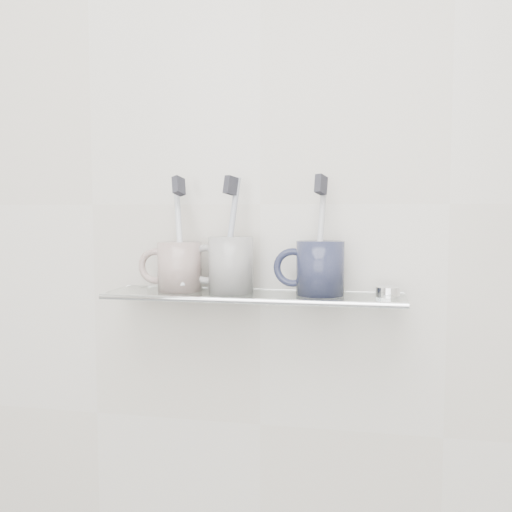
% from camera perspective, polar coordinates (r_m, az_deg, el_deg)
% --- Properties ---
extents(wall_back, '(2.50, 0.00, 2.50)m').
position_cam_1_polar(wall_back, '(1.01, 0.43, 5.20)').
color(wall_back, beige).
rests_on(wall_back, ground).
extents(shelf_glass, '(0.50, 0.12, 0.01)m').
position_cam_1_polar(shelf_glass, '(0.96, -0.27, -4.00)').
color(shelf_glass, silver).
rests_on(shelf_glass, wall_back).
extents(shelf_rail, '(0.50, 0.01, 0.01)m').
position_cam_1_polar(shelf_rail, '(0.91, -0.97, -4.51)').
color(shelf_rail, silver).
rests_on(shelf_rail, shelf_glass).
extents(bracket_left, '(0.02, 0.03, 0.02)m').
position_cam_1_polar(bracket_left, '(1.07, -10.92, -3.82)').
color(bracket_left, silver).
rests_on(bracket_left, wall_back).
extents(bracket_right, '(0.02, 0.03, 0.02)m').
position_cam_1_polar(bracket_right, '(0.99, 12.33, -4.48)').
color(bracket_right, silver).
rests_on(bracket_right, wall_back).
extents(mug_left, '(0.10, 0.10, 0.08)m').
position_cam_1_polar(mug_left, '(0.99, -7.65, -1.06)').
color(mug_left, silver).
rests_on(mug_left, shelf_glass).
extents(mug_left_handle, '(0.06, 0.01, 0.06)m').
position_cam_1_polar(mug_left_handle, '(1.01, -10.01, -1.00)').
color(mug_left_handle, silver).
rests_on(mug_left_handle, mug_left).
extents(toothbrush_left, '(0.04, 0.07, 0.18)m').
position_cam_1_polar(toothbrush_left, '(0.99, -7.69, 2.33)').
color(toothbrush_left, silver).
rests_on(toothbrush_left, mug_left).
extents(bristles_left, '(0.02, 0.03, 0.04)m').
position_cam_1_polar(bristles_left, '(0.99, -7.74, 6.97)').
color(bristles_left, '#28282F').
rests_on(bristles_left, toothbrush_left).
extents(mug_center, '(0.08, 0.08, 0.09)m').
position_cam_1_polar(mug_center, '(0.97, -2.53, -0.88)').
color(mug_center, silver).
rests_on(mug_center, shelf_glass).
extents(mug_center_handle, '(0.07, 0.01, 0.07)m').
position_cam_1_polar(mug_center_handle, '(0.98, -5.04, -0.83)').
color(mug_center_handle, silver).
rests_on(mug_center_handle, mug_center).
extents(toothbrush_center, '(0.03, 0.04, 0.19)m').
position_cam_1_polar(toothbrush_center, '(0.96, -2.54, 2.31)').
color(toothbrush_center, '#8C96AA').
rests_on(toothbrush_center, mug_center).
extents(bristles_center, '(0.02, 0.03, 0.03)m').
position_cam_1_polar(bristles_center, '(0.96, -2.56, 7.07)').
color(bristles_center, '#28282F').
rests_on(bristles_center, toothbrush_center).
extents(mug_right, '(0.08, 0.08, 0.09)m').
position_cam_1_polar(mug_right, '(0.94, 6.44, -1.21)').
color(mug_right, '#191D39').
rests_on(mug_right, shelf_glass).
extents(mug_right_handle, '(0.07, 0.01, 0.07)m').
position_cam_1_polar(mug_right_handle, '(0.95, 3.70, -1.16)').
color(mug_right_handle, '#191D39').
rests_on(mug_right_handle, mug_right).
extents(toothbrush_right, '(0.02, 0.06, 0.19)m').
position_cam_1_polar(toothbrush_right, '(0.94, 6.47, 2.23)').
color(toothbrush_right, '#B7B7B7').
rests_on(toothbrush_right, mug_right).
extents(bristles_right, '(0.02, 0.03, 0.04)m').
position_cam_1_polar(bristles_right, '(0.94, 6.52, 7.11)').
color(bristles_right, '#28282F').
rests_on(bristles_right, toothbrush_right).
extents(chrome_cap, '(0.04, 0.04, 0.02)m').
position_cam_1_polar(chrome_cap, '(0.95, 13.04, -3.50)').
color(chrome_cap, silver).
rests_on(chrome_cap, shelf_glass).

